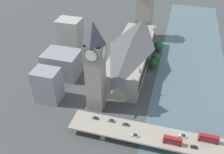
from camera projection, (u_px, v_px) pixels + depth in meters
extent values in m
plane|color=#424442|center=(149.00, 75.00, 210.47)|extent=(600.00, 600.00, 0.00)
cube|color=#4C6066|center=(191.00, 81.00, 202.83)|extent=(57.29, 360.00, 0.30)
cube|color=gray|center=(132.00, 57.00, 214.54)|extent=(28.06, 94.78, 20.31)
cube|color=black|center=(148.00, 58.00, 210.86)|extent=(0.40, 87.20, 6.09)
pyramid|color=#4C4C4C|center=(132.00, 43.00, 206.53)|extent=(27.50, 92.89, 7.20)
cone|color=gray|center=(154.00, 28.00, 232.54)|extent=(2.20, 2.20, 5.00)
cone|color=gray|center=(148.00, 46.00, 204.33)|extent=(2.20, 2.20, 5.00)
cone|color=gray|center=(140.00, 69.00, 176.12)|extent=(2.20, 2.20, 5.00)
cube|color=gray|center=(95.00, 78.00, 164.05)|extent=(11.10, 11.10, 50.24)
cube|color=gray|center=(94.00, 51.00, 152.33)|extent=(11.76, 11.76, 9.99)
cylinder|color=black|center=(103.00, 52.00, 151.08)|extent=(0.50, 8.24, 8.24)
cylinder|color=silver|center=(103.00, 52.00, 151.05)|extent=(0.62, 7.63, 7.63)
cylinder|color=black|center=(85.00, 50.00, 153.58)|extent=(0.50, 8.24, 8.24)
cylinder|color=silver|center=(85.00, 50.00, 153.60)|extent=(0.62, 7.63, 7.63)
cylinder|color=black|center=(97.00, 47.00, 156.81)|extent=(8.24, 0.50, 8.24)
cylinder|color=silver|center=(97.00, 46.00, 156.90)|extent=(7.63, 0.62, 7.63)
cylinder|color=black|center=(91.00, 55.00, 147.84)|extent=(8.24, 0.50, 8.24)
cylinder|color=silver|center=(91.00, 56.00, 147.75)|extent=(7.63, 0.62, 7.63)
pyramid|color=#424247|center=(93.00, 33.00, 145.25)|extent=(11.32, 11.32, 14.33)
cube|color=gray|center=(144.00, 18.00, 253.72)|extent=(15.47, 15.47, 44.82)
cube|color=gray|center=(190.00, 147.00, 146.03)|extent=(3.00, 13.99, 5.16)
cube|color=gray|center=(106.00, 129.00, 157.21)|extent=(3.00, 13.99, 5.16)
cube|color=gray|center=(191.00, 143.00, 144.18)|extent=(146.57, 16.45, 1.20)
cube|color=red|center=(172.00, 142.00, 142.47)|extent=(10.77, 2.58, 2.00)
cube|color=black|center=(172.00, 141.00, 142.24)|extent=(9.70, 2.64, 0.88)
cube|color=red|center=(173.00, 139.00, 141.20)|extent=(10.56, 2.58, 2.35)
cube|color=black|center=(173.00, 139.00, 141.13)|extent=(9.70, 2.64, 1.13)
cube|color=maroon|center=(173.00, 138.00, 140.47)|extent=(10.45, 2.45, 0.16)
cylinder|color=black|center=(164.00, 140.00, 144.88)|extent=(1.15, 0.28, 1.15)
cylinder|color=black|center=(164.00, 143.00, 143.03)|extent=(1.15, 0.28, 1.15)
cylinder|color=black|center=(180.00, 143.00, 142.96)|extent=(1.15, 0.28, 1.15)
cylinder|color=black|center=(180.00, 146.00, 141.11)|extent=(1.15, 0.28, 1.15)
cube|color=red|center=(208.00, 140.00, 143.69)|extent=(11.38, 2.53, 2.03)
cube|color=black|center=(208.00, 139.00, 143.45)|extent=(10.24, 2.59, 0.89)
cube|color=red|center=(209.00, 137.00, 142.40)|extent=(11.15, 2.53, 2.38)
cube|color=black|center=(209.00, 137.00, 142.33)|extent=(10.24, 2.59, 1.14)
cube|color=maroon|center=(210.00, 136.00, 141.66)|extent=(11.03, 2.41, 0.16)
cylinder|color=black|center=(199.00, 138.00, 146.17)|extent=(1.08, 0.28, 1.08)
cylinder|color=black|center=(199.00, 141.00, 144.36)|extent=(1.08, 0.28, 1.08)
cylinder|color=black|center=(216.00, 141.00, 144.09)|extent=(1.08, 0.28, 1.08)
cylinder|color=black|center=(217.00, 144.00, 142.28)|extent=(1.08, 0.28, 1.08)
cube|color=silver|center=(135.00, 135.00, 147.42)|extent=(4.62, 1.76, 0.69)
cube|color=black|center=(135.00, 135.00, 147.04)|extent=(2.40, 1.59, 0.50)
cylinder|color=black|center=(132.00, 134.00, 148.59)|extent=(0.67, 0.22, 0.67)
cylinder|color=black|center=(132.00, 136.00, 147.35)|extent=(0.67, 0.22, 0.67)
cylinder|color=black|center=(138.00, 135.00, 147.79)|extent=(0.67, 0.22, 0.67)
cylinder|color=black|center=(138.00, 137.00, 146.55)|extent=(0.67, 0.22, 0.67)
cube|color=slate|center=(111.00, 121.00, 157.18)|extent=(4.39, 1.89, 0.61)
cube|color=black|center=(112.00, 120.00, 156.81)|extent=(2.28, 1.70, 0.58)
cylinder|color=black|center=(109.00, 120.00, 158.34)|extent=(0.72, 0.22, 0.72)
cylinder|color=black|center=(108.00, 121.00, 157.00)|extent=(0.72, 0.22, 0.72)
cylinder|color=black|center=(114.00, 121.00, 157.60)|extent=(0.72, 0.22, 0.72)
cylinder|color=black|center=(114.00, 123.00, 156.27)|extent=(0.72, 0.22, 0.72)
cube|color=silver|center=(183.00, 136.00, 147.17)|extent=(4.66, 1.85, 0.65)
cube|color=black|center=(183.00, 135.00, 146.81)|extent=(2.42, 1.67, 0.48)
cylinder|color=black|center=(180.00, 134.00, 148.36)|extent=(0.65, 0.22, 0.65)
cylinder|color=black|center=(180.00, 137.00, 147.06)|extent=(0.65, 0.22, 0.65)
cylinder|color=black|center=(186.00, 136.00, 147.55)|extent=(0.65, 0.22, 0.65)
cylinder|color=black|center=(186.00, 138.00, 146.24)|extent=(0.65, 0.22, 0.65)
cube|color=#2D5638|center=(126.00, 125.00, 154.60)|extent=(4.55, 1.75, 0.58)
cube|color=black|center=(126.00, 124.00, 154.24)|extent=(2.37, 1.58, 0.55)
cylinder|color=black|center=(123.00, 123.00, 155.73)|extent=(0.63, 0.22, 0.63)
cylinder|color=black|center=(123.00, 125.00, 154.50)|extent=(0.63, 0.22, 0.63)
cylinder|color=black|center=(129.00, 125.00, 154.93)|extent=(0.63, 0.22, 0.63)
cylinder|color=black|center=(128.00, 126.00, 153.70)|extent=(0.63, 0.22, 0.63)
cube|color=navy|center=(96.00, 118.00, 159.18)|extent=(3.86, 1.75, 0.61)
cube|color=black|center=(96.00, 118.00, 158.85)|extent=(2.01, 1.57, 0.45)
cylinder|color=black|center=(94.00, 117.00, 160.24)|extent=(0.64, 0.22, 0.64)
cylinder|color=black|center=(93.00, 119.00, 159.01)|extent=(0.64, 0.22, 0.64)
cylinder|color=black|center=(98.00, 118.00, 159.59)|extent=(0.64, 0.22, 0.64)
cylinder|color=black|center=(97.00, 120.00, 158.37)|extent=(0.64, 0.22, 0.64)
cube|color=black|center=(194.00, 147.00, 140.62)|extent=(3.95, 1.83, 0.59)
cube|color=black|center=(194.00, 146.00, 140.29)|extent=(2.05, 1.65, 0.46)
cylinder|color=black|center=(191.00, 146.00, 141.71)|extent=(0.69, 0.22, 0.69)
cylinder|color=black|center=(191.00, 148.00, 140.42)|extent=(0.69, 0.22, 0.69)
cylinder|color=black|center=(197.00, 147.00, 141.06)|extent=(0.69, 0.22, 0.69)
cylinder|color=black|center=(197.00, 149.00, 139.77)|extent=(0.69, 0.22, 0.69)
cube|color=gray|center=(48.00, 85.00, 178.05)|extent=(18.04, 14.36, 25.03)
cube|color=gray|center=(62.00, 64.00, 204.68)|extent=(28.23, 21.73, 20.93)
cube|color=#A39E93|center=(70.00, 33.00, 243.24)|extent=(22.37, 17.80, 28.18)
cylinder|color=brown|center=(155.00, 63.00, 222.34)|extent=(0.70, 0.70, 3.27)
sphere|color=#235628|center=(156.00, 58.00, 219.47)|extent=(7.74, 7.74, 7.74)
cylinder|color=brown|center=(158.00, 50.00, 241.77)|extent=(0.70, 0.70, 2.31)
sphere|color=#235628|center=(159.00, 46.00, 238.91)|extent=(8.82, 8.82, 8.82)
cylinder|color=brown|center=(152.00, 67.00, 216.90)|extent=(0.70, 0.70, 3.01)
sphere|color=#1E4C23|center=(153.00, 63.00, 214.17)|extent=(7.53, 7.53, 7.53)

